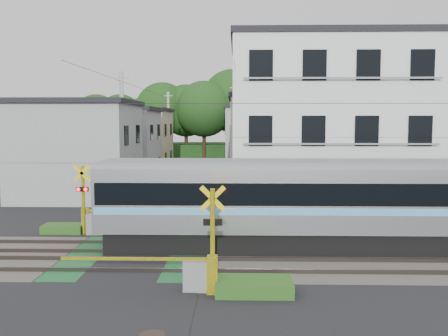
{
  "coord_description": "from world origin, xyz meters",
  "views": [
    {
      "loc": [
        3.69,
        -17.76,
        4.9
      ],
      "look_at": [
        3.11,
        5.0,
        2.8
      ],
      "focal_mm": 40.0,
      "sensor_mm": 36.0,
      "label": 1
    }
  ],
  "objects_px": {
    "crossing_signal_far": "(93,218)",
    "pedestrian": "(197,164)",
    "crossing_signal_near": "(198,267)",
    "apartment_block": "(325,127)",
    "manhole_cover": "(152,335)"
  },
  "relations": [
    {
      "from": "apartment_block",
      "to": "manhole_cover",
      "type": "xyz_separation_m",
      "value": [
        -6.75,
        -16.24,
        -4.64
      ]
    },
    {
      "from": "pedestrian",
      "to": "crossing_signal_far",
      "type": "bearing_deg",
      "value": 98.0
    },
    {
      "from": "manhole_cover",
      "to": "crossing_signal_near",
      "type": "bearing_deg",
      "value": 74.88
    },
    {
      "from": "apartment_block",
      "to": "crossing_signal_near",
      "type": "bearing_deg",
      "value": -114.22
    },
    {
      "from": "crossing_signal_near",
      "to": "crossing_signal_far",
      "type": "bearing_deg",
      "value": 125.29
    },
    {
      "from": "apartment_block",
      "to": "pedestrian",
      "type": "relative_size",
      "value": 6.51
    },
    {
      "from": "crossing_signal_far",
      "to": "apartment_block",
      "type": "relative_size",
      "value": 0.46
    },
    {
      "from": "crossing_signal_near",
      "to": "crossing_signal_far",
      "type": "xyz_separation_m",
      "value": [
        -5.17,
        7.31,
        0.0
      ]
    },
    {
      "from": "pedestrian",
      "to": "manhole_cover",
      "type": "height_order",
      "value": "pedestrian"
    },
    {
      "from": "crossing_signal_far",
      "to": "pedestrian",
      "type": "bearing_deg",
      "value": 84.79
    },
    {
      "from": "crossing_signal_near",
      "to": "manhole_cover",
      "type": "distance_m",
      "value": 3.28
    },
    {
      "from": "crossing_signal_far",
      "to": "pedestrian",
      "type": "relative_size",
      "value": 3.02
    },
    {
      "from": "pedestrian",
      "to": "crossing_signal_near",
      "type": "bearing_deg",
      "value": 107.76
    },
    {
      "from": "manhole_cover",
      "to": "crossing_signal_far",
      "type": "bearing_deg",
      "value": 112.64
    },
    {
      "from": "crossing_signal_near",
      "to": "apartment_block",
      "type": "bearing_deg",
      "value": 65.78
    }
  ]
}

